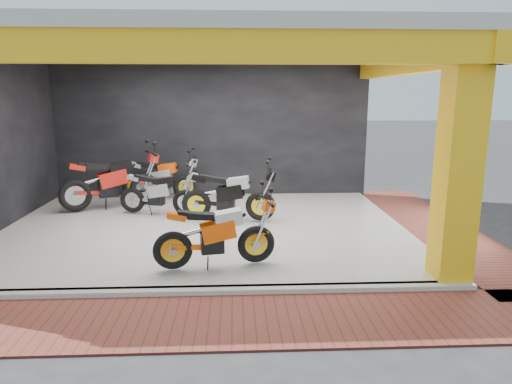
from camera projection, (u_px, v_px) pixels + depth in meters
ground at (198, 267)px, 7.32m from camera, size 80.00×80.00×0.00m
showroom_floor at (205, 228)px, 9.26m from camera, size 8.00×6.00×0.10m
showroom_ceiling at (201, 46)px, 8.51m from camera, size 8.40×6.40×0.20m
back_wall at (211, 132)px, 11.93m from camera, size 8.20×0.20×3.50m
corner_column at (459, 165)px, 6.38m from camera, size 0.50×0.50×3.50m
header_beam_front at (184, 47)px, 5.64m from camera, size 8.40×0.30×0.40m
header_beam_right at (410, 63)px, 8.75m from camera, size 0.30×6.40×0.40m
floor_kerb at (192, 292)px, 6.31m from camera, size 8.00×0.20×0.10m
paver_front at (186, 321)px, 5.56m from camera, size 9.00×1.40×0.03m
paver_right at (437, 227)px, 9.48m from camera, size 1.40×7.00×0.03m
moto_hero at (256, 226)px, 7.09m from camera, size 2.09×1.09×1.22m
moto_row_a at (261, 192)px, 9.44m from camera, size 2.20×1.09×1.29m
moto_row_b at (185, 190)px, 9.89m from camera, size 2.02×1.13×1.17m
moto_row_c at (186, 175)px, 11.46m from camera, size 2.12×0.99×1.25m
moto_row_d at (144, 174)px, 10.90m from camera, size 2.58×1.86×1.48m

